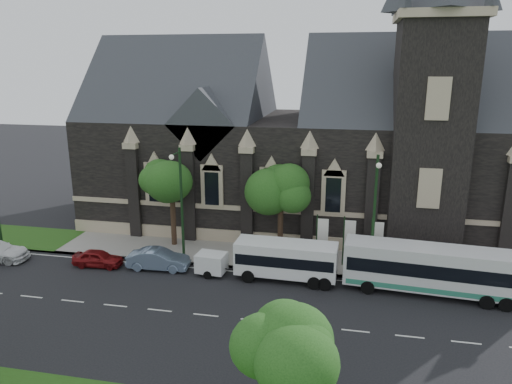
% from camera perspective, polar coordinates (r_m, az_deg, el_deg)
% --- Properties ---
extents(ground, '(160.00, 160.00, 0.00)m').
position_cam_1_polar(ground, '(30.34, -6.02, -14.41)').
color(ground, black).
rests_on(ground, ground).
extents(sidewalk, '(80.00, 5.00, 0.15)m').
position_cam_1_polar(sidewalk, '(38.54, -1.80, -7.50)').
color(sidewalk, gray).
rests_on(sidewalk, ground).
extents(museum, '(40.00, 17.70, 29.90)m').
position_cam_1_polar(museum, '(44.50, 7.34, 6.32)').
color(museum, black).
rests_on(museum, ground).
extents(tree_park_east, '(3.40, 3.40, 6.28)m').
position_cam_1_polar(tree_park_east, '(18.96, 3.58, -17.87)').
color(tree_park_east, black).
rests_on(tree_park_east, ground).
extents(tree_walk_right, '(4.08, 4.08, 7.80)m').
position_cam_1_polar(tree_walk_right, '(37.28, 3.36, 1.00)').
color(tree_walk_right, black).
rests_on(tree_walk_right, ground).
extents(tree_walk_left, '(3.91, 3.91, 7.64)m').
position_cam_1_polar(tree_walk_left, '(39.52, -9.68, 1.50)').
color(tree_walk_left, black).
rests_on(tree_walk_left, ground).
extents(street_lamp_near, '(0.36, 1.88, 9.00)m').
position_cam_1_polar(street_lamp_near, '(33.70, 13.96, -2.23)').
color(street_lamp_near, '#163217').
rests_on(street_lamp_near, ground).
extents(street_lamp_mid, '(0.36, 1.88, 9.00)m').
position_cam_1_polar(street_lamp_mid, '(35.80, -9.00, -0.94)').
color(street_lamp_mid, '#163217').
rests_on(street_lamp_mid, ground).
extents(banner_flag_left, '(0.90, 0.10, 4.00)m').
position_cam_1_polar(banner_flag_left, '(36.39, 7.71, -5.14)').
color(banner_flag_left, '#163217').
rests_on(banner_flag_left, ground).
extents(banner_flag_center, '(0.90, 0.10, 4.00)m').
position_cam_1_polar(banner_flag_center, '(36.34, 10.87, -5.32)').
color(banner_flag_center, '#163217').
rests_on(banner_flag_center, ground).
extents(banner_flag_right, '(0.90, 0.10, 4.00)m').
position_cam_1_polar(banner_flag_right, '(36.39, 14.03, -5.47)').
color(banner_flag_right, '#163217').
rests_on(banner_flag_right, ground).
extents(tour_coach, '(11.39, 3.38, 3.28)m').
position_cam_1_polar(tour_coach, '(33.95, 20.16, -8.60)').
color(tour_coach, silver).
rests_on(tour_coach, ground).
extents(shuttle_bus, '(7.19, 2.69, 2.75)m').
position_cam_1_polar(shuttle_bus, '(34.06, 3.64, -7.92)').
color(shuttle_bus, white).
rests_on(shuttle_bus, ground).
extents(box_trailer, '(3.07, 1.81, 1.61)m').
position_cam_1_polar(box_trailer, '(35.15, -5.34, -8.40)').
color(box_trailer, silver).
rests_on(box_trailer, ground).
extents(sedan, '(4.71, 1.89, 1.52)m').
position_cam_1_polar(sedan, '(36.69, -11.57, -7.87)').
color(sedan, '#6F84A0').
rests_on(sedan, ground).
extents(car_far_red, '(3.83, 1.70, 1.28)m').
position_cam_1_polar(car_far_red, '(38.38, -18.34, -7.50)').
color(car_far_red, maroon).
rests_on(car_far_red, ground).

